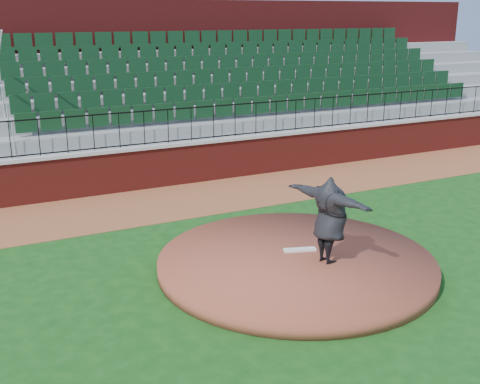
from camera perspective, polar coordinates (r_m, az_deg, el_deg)
name	(u,v)px	position (r m, az deg, el deg)	size (l,w,h in m)	color
ground	(273,273)	(12.19, 3.19, -7.70)	(90.00, 90.00, 0.00)	#134212
warning_track	(178,200)	(16.77, -5.98, -0.79)	(34.00, 3.20, 0.01)	brown
field_wall	(158,167)	(18.06, -7.84, 2.39)	(34.00, 0.35, 1.20)	maroon
wall_cap	(157,146)	(17.91, -7.92, 4.40)	(34.00, 0.45, 0.10)	#B7B7B7
wall_railing	(156,127)	(17.80, -7.99, 6.13)	(34.00, 0.05, 1.00)	black
seating_stands	(129,99)	(20.29, -10.58, 8.74)	(34.00, 5.10, 4.60)	gray
concourse_wall	(106,77)	(22.93, -12.65, 10.65)	(34.00, 0.50, 5.50)	maroon
pitchers_mound	(296,263)	(12.35, 5.36, -6.77)	(5.65, 5.65, 0.25)	brown
pitching_rubber	(300,250)	(12.63, 5.73, -5.50)	(0.68, 0.17, 0.05)	white
pitcher	(330,220)	(11.87, 8.57, -2.66)	(2.17, 0.59, 1.77)	black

